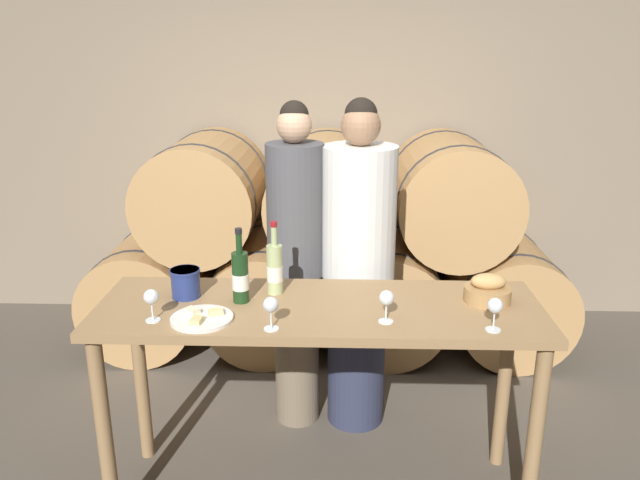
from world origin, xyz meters
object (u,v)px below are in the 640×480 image
(wine_glass_right, at_px, (495,307))
(wine_bottle_white, at_px, (275,268))
(tasting_table, at_px, (319,334))
(wine_glass_far_left, at_px, (151,298))
(cheese_plate, at_px, (202,318))
(person_right, at_px, (358,269))
(wine_glass_center, at_px, (387,299))
(bread_basket, at_px, (488,291))
(person_left, at_px, (296,266))
(blue_crock, at_px, (185,282))
(wine_bottle_red, at_px, (240,276))
(wine_glass_left, at_px, (271,306))

(wine_glass_right, bearing_deg, wine_bottle_white, 158.44)
(tasting_table, bearing_deg, wine_glass_far_left, -165.27)
(tasting_table, relative_size, wine_bottle_white, 5.73)
(wine_glass_far_left, xyz_separation_m, wine_glass_right, (1.33, -0.04, 0.00))
(wine_bottle_white, xyz_separation_m, wine_glass_far_left, (-0.46, -0.30, -0.02))
(cheese_plate, bearing_deg, wine_glass_right, -2.70)
(person_right, bearing_deg, wine_glass_center, -83.35)
(tasting_table, distance_m, wine_glass_center, 0.39)
(wine_glass_center, bearing_deg, bread_basket, 26.34)
(wine_bottle_white, bearing_deg, person_left, 83.12)
(person_left, distance_m, blue_crock, 0.70)
(tasting_table, bearing_deg, wine_glass_right, -17.66)
(person_left, relative_size, blue_crock, 13.24)
(wine_glass_center, xyz_separation_m, wine_glass_right, (0.41, -0.06, 0.00))
(blue_crock, bearing_deg, person_right, 35.09)
(wine_bottle_red, xyz_separation_m, cheese_plate, (-0.13, -0.19, -0.10))
(person_left, height_order, blue_crock, person_left)
(cheese_plate, distance_m, wine_glass_left, 0.31)
(blue_crock, relative_size, cheese_plate, 0.52)
(wine_glass_left, bearing_deg, tasting_table, 52.95)
(wine_bottle_white, bearing_deg, blue_crock, -171.60)
(cheese_plate, bearing_deg, bread_basket, 10.98)
(tasting_table, xyz_separation_m, cheese_plate, (-0.46, -0.16, 0.15))
(blue_crock, height_order, wine_glass_left, wine_glass_left)
(bread_basket, bearing_deg, blue_crock, 179.68)
(bread_basket, bearing_deg, wine_bottle_red, -178.03)
(wine_glass_far_left, height_order, wine_glass_center, same)
(wine_bottle_white, height_order, bread_basket, wine_bottle_white)
(wine_bottle_white, relative_size, blue_crock, 2.50)
(person_right, xyz_separation_m, bread_basket, (0.54, -0.54, 0.11))
(person_left, relative_size, person_right, 0.99)
(wine_glass_center, bearing_deg, person_left, 118.26)
(bread_basket, distance_m, wine_glass_right, 0.29)
(wine_bottle_white, distance_m, cheese_plate, 0.41)
(blue_crock, relative_size, wine_glass_far_left, 0.98)
(blue_crock, bearing_deg, wine_glass_right, -12.96)
(person_right, relative_size, wine_glass_right, 13.11)
(person_left, distance_m, wine_glass_left, 0.86)
(cheese_plate, distance_m, wine_glass_right, 1.14)
(bread_basket, relative_size, wine_glass_right, 1.48)
(person_left, distance_m, bread_basket, 1.02)
(wine_bottle_red, distance_m, wine_glass_right, 1.04)
(wine_bottle_white, distance_m, wine_glass_far_left, 0.55)
(person_left, xyz_separation_m, wine_glass_left, (-0.04, -0.84, 0.14))
(wine_bottle_red, height_order, wine_glass_far_left, wine_bottle_red)
(wine_bottle_red, bearing_deg, wine_glass_right, -13.69)
(wine_glass_center, relative_size, wine_glass_right, 1.00)
(person_right, distance_m, wine_glass_right, 0.98)
(bread_basket, bearing_deg, wine_glass_right, -97.85)
(wine_bottle_red, distance_m, bread_basket, 1.05)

